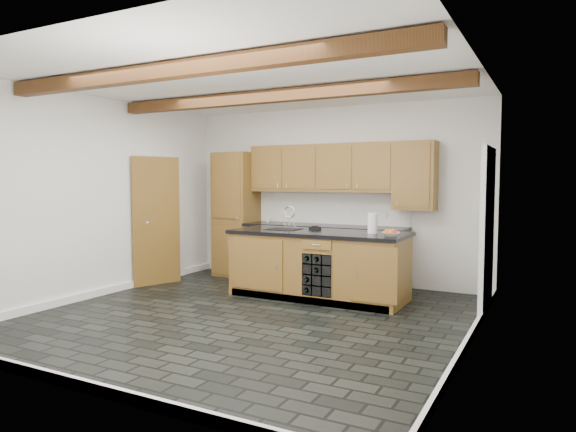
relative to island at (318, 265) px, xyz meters
name	(u,v)px	position (x,y,z in m)	size (l,w,h in m)	color
ground	(251,316)	(-0.31, -1.28, -0.46)	(5.00, 5.00, 0.00)	black
room_shell	(267,189)	(-0.39, -0.75, 1.06)	(5.01, 5.00, 5.00)	white
back_cabinetry	(304,221)	(-0.68, 0.95, 0.51)	(3.65, 0.62, 2.20)	brown
island	(318,265)	(0.00, 0.00, 0.00)	(2.48, 0.96, 0.93)	brown
faucet	(285,227)	(-0.56, 0.05, 0.50)	(0.45, 0.40, 0.34)	black
kitchen_scale	(315,228)	(-0.16, 0.23, 0.49)	(0.17, 0.11, 0.05)	black
fruit_bowl	(391,234)	(1.07, -0.18, 0.49)	(0.23, 0.23, 0.06)	beige
fruit_cluster	(391,232)	(1.07, -0.18, 0.52)	(0.16, 0.17, 0.07)	red
paper_towel	(373,223)	(0.75, 0.08, 0.60)	(0.13, 0.13, 0.27)	white
mug	(268,220)	(-1.37, 0.98, 0.51)	(0.09, 0.09, 0.09)	white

